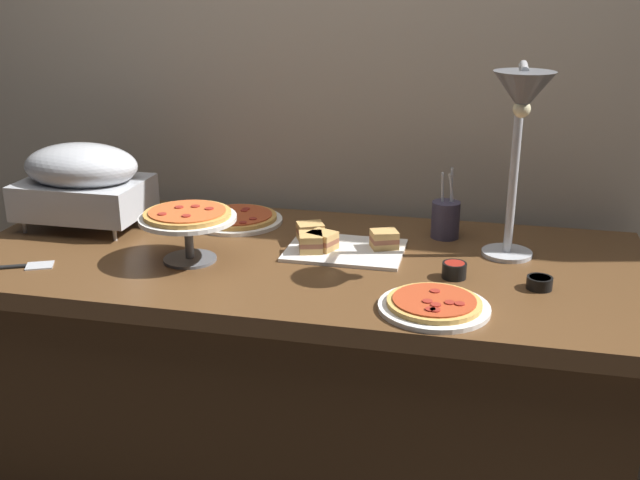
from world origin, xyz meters
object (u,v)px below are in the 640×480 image
chafing_dish (83,181)px  serving_spatula (24,266)px  heat_lamp (521,115)px  sauce_cup_near (540,282)px  pizza_plate_front (237,219)px  pizza_plate_center (434,305)px  sauce_cup_far (454,270)px  sandwich_platter (338,244)px  utensil_holder (446,219)px  pizza_plate_raised_stand (188,221)px

chafing_dish → serving_spatula: 0.39m
heat_lamp → sauce_cup_near: size_ratio=8.31×
serving_spatula → pizza_plate_front: bearing=49.1°
pizza_plate_center → sauce_cup_near: (0.25, 0.19, 0.00)m
pizza_plate_center → sauce_cup_far: 0.21m
sandwich_platter → utensil_holder: 0.35m
pizza_plate_center → sandwich_platter: size_ratio=0.81×
utensil_holder → sauce_cup_near: bearing=-53.0°
heat_lamp → pizza_plate_center: (-0.17, -0.29, -0.40)m
sauce_cup_far → utensil_holder: bearing=98.3°
pizza_plate_front → utensil_holder: bearing=0.4°
pizza_plate_raised_stand → sauce_cup_far: bearing=2.8°
pizza_plate_front → heat_lamp: bearing=-16.0°
pizza_plate_front → sauce_cup_near: (0.91, -0.34, 0.00)m
sauce_cup_near → sauce_cup_far: 0.21m
utensil_holder → sandwich_platter: bearing=-146.8°
heat_lamp → pizza_plate_front: heat_lamp is taller
utensil_holder → serving_spatula: (-1.09, -0.50, -0.05)m
chafing_dish → pizza_plate_raised_stand: (0.43, -0.21, -0.03)m
pizza_plate_center → serving_spatula: pizza_plate_center is taller
sandwich_platter → sauce_cup_far: (0.33, -0.13, 0.00)m
sauce_cup_near → chafing_dish: bearing=171.5°
heat_lamp → sauce_cup_near: heat_lamp is taller
pizza_plate_raised_stand → sauce_cup_far: pizza_plate_raised_stand is taller
heat_lamp → sauce_cup_far: heat_lamp is taller
chafing_dish → sauce_cup_far: (1.15, -0.18, -0.12)m
heat_lamp → sandwich_platter: size_ratio=1.64×
chafing_dish → sandwich_platter: chafing_dish is taller
sandwich_platter → serving_spatula: (-0.80, -0.32, -0.02)m
utensil_holder → serving_spatula: utensil_holder is taller
chafing_dish → sauce_cup_near: chafing_dish is taller
pizza_plate_front → sauce_cup_near: size_ratio=4.47×
sauce_cup_far → serving_spatula: 1.15m
chafing_dish → serving_spatula: chafing_dish is taller
chafing_dish → utensil_holder: 1.11m
chafing_dish → sauce_cup_near: 1.38m
pizza_plate_raised_stand → serving_spatula: bearing=-160.2°
chafing_dish → sauce_cup_far: 1.17m
pizza_plate_raised_stand → pizza_plate_front: bearing=87.2°
pizza_plate_front → utensil_holder: utensil_holder is taller
pizza_plate_center → utensil_holder: utensil_holder is taller
sauce_cup_near → utensil_holder: 0.43m
pizza_plate_center → pizza_plate_front: bearing=141.7°
pizza_plate_raised_stand → sauce_cup_near: bearing=0.6°
pizza_plate_front → serving_spatula: pizza_plate_front is taller
sauce_cup_near → serving_spatula: size_ratio=0.38×
heat_lamp → utensil_holder: 0.47m
pizza_plate_front → serving_spatula: (-0.43, -0.50, -0.01)m
sandwich_platter → chafing_dish: bearing=176.7°
chafing_dish → sandwich_platter: size_ratio=1.14×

